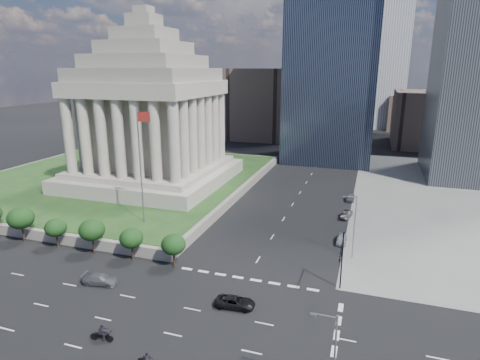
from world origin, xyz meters
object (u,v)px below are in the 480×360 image
at_px(traffic_signal_ne, 341,258).
at_px(parked_sedan_far, 350,197).
at_px(war_memorial, 149,99).
at_px(parked_sedan_near, 342,239).
at_px(parked_sedan_mid, 347,215).
at_px(motorcycle_trail, 101,333).
at_px(pickup_truck, 235,302).
at_px(flagpole, 141,160).
at_px(suv_grey, 100,279).
at_px(street_lamp_north, 353,224).

distance_m(traffic_signal_ne, parked_sedan_far, 40.21).
bearing_deg(traffic_signal_ne, war_memorial, 143.58).
height_order(parked_sedan_near, parked_sedan_mid, parked_sedan_mid).
bearing_deg(parked_sedan_near, war_memorial, 158.31).
bearing_deg(war_memorial, motorcycle_trail, -65.52).
height_order(traffic_signal_ne, pickup_truck, traffic_signal_ne).
xyz_separation_m(flagpole, parked_sedan_mid, (33.33, 18.20, -12.41)).
bearing_deg(pickup_truck, traffic_signal_ne, -66.01).
bearing_deg(suv_grey, parked_sedan_far, -40.53).
distance_m(suv_grey, parked_sedan_far, 55.70).
bearing_deg(traffic_signal_ne, pickup_truck, -150.54).
bearing_deg(suv_grey, war_memorial, 12.55).
height_order(pickup_truck, suv_grey, suv_grey).
bearing_deg(parked_sedan_near, motorcycle_trail, -123.77).
height_order(street_lamp_north, parked_sedan_mid, street_lamp_north).
distance_m(parked_sedan_near, motorcycle_trail, 40.17).
bearing_deg(traffic_signal_ne, street_lamp_north, 85.81).
relative_size(war_memorial, pickup_truck, 8.06).
height_order(street_lamp_north, suv_grey, street_lamp_north).
bearing_deg(parked_sedan_mid, parked_sedan_near, -80.92).
xyz_separation_m(pickup_truck, motorcycle_trail, (-11.44, -10.40, 0.32)).
xyz_separation_m(war_memorial, traffic_signal_ne, (46.50, -34.30, -16.15)).
xyz_separation_m(traffic_signal_ne, motorcycle_trail, (-23.14, -17.01, -4.26)).
bearing_deg(parked_sedan_far, suv_grey, -121.46).
bearing_deg(street_lamp_north, parked_sedan_near, 109.34).
bearing_deg(motorcycle_trail, parked_sedan_mid, 56.64).
xyz_separation_m(parked_sedan_far, motorcycle_trail, (-22.14, -56.94, 0.28)).
height_order(suv_grey, parked_sedan_mid, same).
height_order(traffic_signal_ne, parked_sedan_near, traffic_signal_ne).
bearing_deg(parked_sedan_mid, parked_sedan_far, 99.08).
relative_size(suv_grey, parked_sedan_mid, 1.14).
xyz_separation_m(street_lamp_north, pickup_truck, (-12.53, -17.91, -4.99)).
bearing_deg(motorcycle_trail, parked_sedan_near, 49.13).
height_order(pickup_truck, parked_sedan_mid, parked_sedan_mid).
xyz_separation_m(flagpole, traffic_signal_ne, (34.33, -10.30, -7.86)).
height_order(parked_sedan_near, parked_sedan_far, parked_sedan_far).
xyz_separation_m(war_memorial, suv_grey, (15.78, -41.48, -20.70)).
relative_size(traffic_signal_ne, pickup_truck, 1.65).
bearing_deg(traffic_signal_ne, suv_grey, -166.85).
xyz_separation_m(flagpole, street_lamp_north, (35.16, 1.00, -7.45)).
distance_m(war_memorial, motorcycle_trail, 59.96).
bearing_deg(motorcycle_trail, war_memorial, 107.05).
xyz_separation_m(parked_sedan_near, parked_sedan_far, (0.00, 23.42, 0.02)).
height_order(traffic_signal_ne, street_lamp_north, street_lamp_north).
relative_size(suv_grey, parked_sedan_near, 1.19).
bearing_deg(pickup_truck, parked_sedan_mid, -22.42).
xyz_separation_m(war_memorial, parked_sedan_near, (45.50, -17.79, -20.71)).
height_order(street_lamp_north, pickup_truck, street_lamp_north).
relative_size(flagpole, parked_sedan_near, 4.92).
bearing_deg(flagpole, parked_sedan_mid, 28.64).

